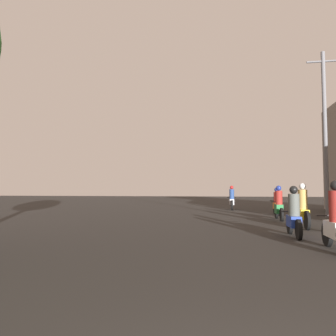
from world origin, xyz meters
The scene contains 7 objects.
motorcycle_white centered at (1.84, 6.74, 0.64)m, with size 0.60×1.92×1.63m.
motorcycle_blue centered at (1.37, 8.97, 0.61)m, with size 0.60×1.84×1.52m.
motorcycle_yellow centered at (2.16, 11.35, 0.65)m, with size 0.60×1.94×1.64m.
motorcycle_green centered at (1.82, 14.46, 0.64)m, with size 0.60×2.05×1.58m.
motorcycle_orange centered at (2.20, 17.50, 0.60)m, with size 0.60×2.09×1.50m.
motorcycle_silver centered at (-0.12, 21.57, 0.65)m, with size 0.60×1.93×1.64m.
utility_pole_far centered at (4.41, 16.09, 4.39)m, with size 1.60×0.20×8.45m.
Camera 1 is at (-0.72, -1.36, 1.43)m, focal length 35.00 mm.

